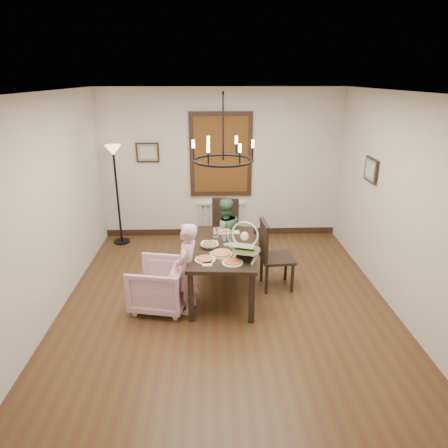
{
  "coord_description": "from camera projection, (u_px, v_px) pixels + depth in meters",
  "views": [
    {
      "loc": [
        -0.2,
        -4.91,
        2.97
      ],
      "look_at": [
        -0.02,
        0.26,
        1.05
      ],
      "focal_mm": 32.0,
      "sensor_mm": 36.0,
      "label": 1
    }
  ],
  "objects": [
    {
      "name": "room_shell",
      "position": [
        225.0,
        197.0,
        5.5
      ],
      "size": [
        4.51,
        5.0,
        2.81
      ],
      "color": "#4B281A",
      "rests_on": "ground"
    },
    {
      "name": "dining_table",
      "position": [
        223.0,
        252.0,
        5.61
      ],
      "size": [
        0.99,
        1.63,
        0.74
      ],
      "rotation": [
        0.0,
        0.0,
        -0.07
      ],
      "color": "black",
      "rests_on": "room_shell"
    },
    {
      "name": "chair_far",
      "position": [
        223.0,
        231.0,
        6.74
      ],
      "size": [
        0.54,
        0.54,
        1.04
      ],
      "primitive_type": null,
      "rotation": [
        0.0,
        0.0,
        -0.2
      ],
      "color": "black",
      "rests_on": "room_shell"
    },
    {
      "name": "chair_right",
      "position": [
        277.0,
        254.0,
        5.82
      ],
      "size": [
        0.49,
        0.49,
        1.05
      ],
      "primitive_type": null,
      "rotation": [
        0.0,
        0.0,
        1.64
      ],
      "color": "black",
      "rests_on": "room_shell"
    },
    {
      "name": "armchair",
      "position": [
        159.0,
        285.0,
        5.37
      ],
      "size": [
        0.85,
        0.84,
        0.66
      ],
      "primitive_type": "imported",
      "rotation": [
        0.0,
        0.0,
        -1.76
      ],
      "color": "#E8B1C6",
      "rests_on": "room_shell"
    },
    {
      "name": "elderly_woman",
      "position": [
        187.0,
        276.0,
        5.22
      ],
      "size": [
        0.35,
        0.43,
        1.03
      ],
      "primitive_type": "imported",
      "rotation": [
        0.0,
        0.0,
        -1.88
      ],
      "color": "#E7A3B5",
      "rests_on": "room_shell"
    },
    {
      "name": "seated_man",
      "position": [
        224.0,
        240.0,
        6.4
      ],
      "size": [
        0.57,
        0.5,
        0.99
      ],
      "primitive_type": "imported",
      "rotation": [
        0.0,
        0.0,
        3.43
      ],
      "color": "#46754C",
      "rests_on": "room_shell"
    },
    {
      "name": "baby_bouncer",
      "position": [
        245.0,
        246.0,
        5.16
      ],
      "size": [
        0.52,
        0.61,
        0.34
      ],
      "primitive_type": null,
      "rotation": [
        0.0,
        0.0,
        -0.31
      ],
      "color": "#C6EAA1",
      "rests_on": "dining_table"
    },
    {
      "name": "salad_bowl",
      "position": [
        210.0,
        245.0,
        5.52
      ],
      "size": [
        0.3,
        0.3,
        0.07
      ],
      "primitive_type": "imported",
      "color": "white",
      "rests_on": "dining_table"
    },
    {
      "name": "pizza_platter",
      "position": [
        221.0,
        254.0,
        5.29
      ],
      "size": [
        0.29,
        0.29,
        0.04
      ],
      "primitive_type": "cylinder",
      "color": "tan",
      "rests_on": "dining_table"
    },
    {
      "name": "drinking_glass",
      "position": [
        224.0,
        236.0,
        5.73
      ],
      "size": [
        0.07,
        0.07,
        0.14
      ],
      "primitive_type": "cylinder",
      "color": "silver",
      "rests_on": "dining_table"
    },
    {
      "name": "window_blinds",
      "position": [
        221.0,
        155.0,
        7.39
      ],
      "size": [
        1.0,
        0.03,
        1.4
      ],
      "primitive_type": "cube",
      "color": "brown",
      "rests_on": "room_shell"
    },
    {
      "name": "radiator",
      "position": [
        221.0,
        218.0,
        7.84
      ],
      "size": [
        0.92,
        0.12,
        0.62
      ],
      "primitive_type": null,
      "color": "silver",
      "rests_on": "room_shell"
    },
    {
      "name": "picture_back",
      "position": [
        148.0,
        152.0,
        7.34
      ],
      "size": [
        0.42,
        0.03,
        0.36
      ],
      "primitive_type": "cube",
      "color": "black",
      "rests_on": "room_shell"
    },
    {
      "name": "picture_right",
      "position": [
        371.0,
        170.0,
        5.98
      ],
      "size": [
        0.03,
        0.42,
        0.36
      ],
      "primitive_type": "cube",
      "rotation": [
        0.0,
        0.0,
        1.57
      ],
      "color": "black",
      "rests_on": "room_shell"
    },
    {
      "name": "floor_lamp",
      "position": [
        118.0,
        197.0,
        7.28
      ],
      "size": [
        0.3,
        0.3,
        1.8
      ],
      "primitive_type": null,
      "color": "black",
      "rests_on": "room_shell"
    },
    {
      "name": "chandelier",
      "position": [
        223.0,
        160.0,
        5.16
      ],
      "size": [
        0.8,
        0.8,
        0.04
      ],
      "primitive_type": "torus",
      "color": "black",
      "rests_on": "room_shell"
    }
  ]
}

